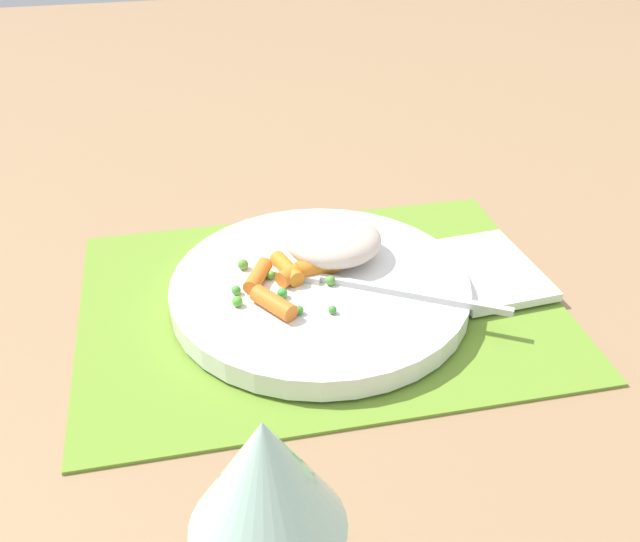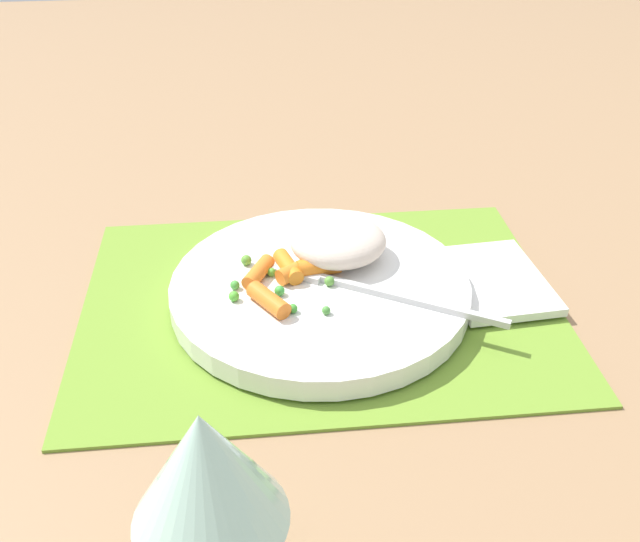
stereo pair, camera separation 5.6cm
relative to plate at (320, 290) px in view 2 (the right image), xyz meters
The scene contains 9 objects.
ground_plane 0.02m from the plate, ahead, with size 2.40×2.40×0.00m, color #997551.
placemat 0.01m from the plate, ahead, with size 0.42×0.31×0.01m, color olive.
plate is the anchor object (origin of this frame).
rice_mound 0.05m from the plate, 120.14° to the right, with size 0.09×0.08×0.04m, color beige.
carrot_portion 0.03m from the plate, ahead, with size 0.08×0.09×0.02m.
pea_scatter 0.04m from the plate, ahead, with size 0.09×0.09×0.01m.
fork 0.04m from the plate, 150.19° to the left, with size 0.19×0.11×0.01m.
wine_glass 0.30m from the plate, 72.70° to the left, with size 0.08×0.08×0.14m.
napkin 0.16m from the plate, behind, with size 0.09×0.12×0.01m, color white.
Camera 2 is at (0.05, 0.52, 0.38)m, focal length 40.54 mm.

